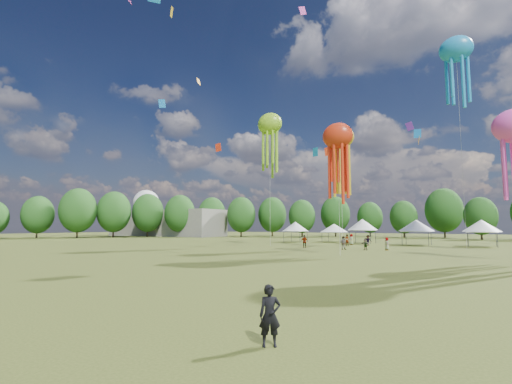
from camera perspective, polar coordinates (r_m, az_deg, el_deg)
The scene contains 10 objects.
ground at distance 16.15m, azimuth -19.28°, elevation -16.59°, with size 300.00×300.00×0.00m, color #384416.
observer_main at distance 10.19m, azimuth 2.23°, elevation -19.05°, with size 0.59×0.39×1.62m, color black.
spectator_near at distance 50.08m, azimuth 13.76°, elevation -7.90°, with size 0.87×0.68×1.79m, color gray.
spectators_far at distance 55.49m, azimuth 18.91°, elevation -7.54°, with size 29.40×13.30×1.86m.
festival_tents at distance 67.51m, azimuth 18.70°, elevation -5.17°, with size 36.39×9.61×4.46m.
show_kites at distance 52.11m, azimuth 26.25°, elevation 14.12°, with size 43.91×21.76×30.71m.
small_kites at distance 60.11m, azimuth 17.83°, elevation 22.89°, with size 75.45×56.89×40.81m.
treeline at distance 74.43m, azimuth 19.08°, elevation -2.54°, with size 201.57×95.24×13.43m.
hangar at distance 117.59m, azimuth -14.23°, elevation -4.86°, with size 40.00×12.00×8.00m, color gray.
radome at distance 133.58m, azimuth -17.12°, elevation -2.26°, with size 9.00×9.00×16.00m.
Camera 1 is at (12.19, -10.09, 3.22)m, focal length 25.09 mm.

